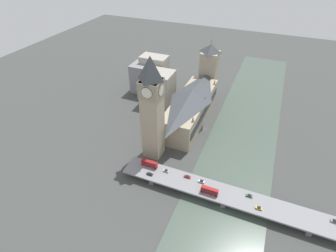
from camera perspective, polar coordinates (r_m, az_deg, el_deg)
ground_plane at (r=227.88m, az=7.95°, el=-0.59°), size 600.00×600.00×0.00m
river_water at (r=224.44m, az=15.94°, el=-2.46°), size 53.04×360.00×0.30m
parliament_hall at (r=229.16m, az=5.05°, el=4.38°), size 25.78×84.95×29.84m
clock_tower at (r=176.60m, az=-3.48°, el=4.13°), size 13.99×13.99×77.79m
victoria_tower at (r=270.90m, az=8.89°, el=12.00°), size 16.45×16.45×55.36m
road_bridge at (r=172.32m, az=12.43°, el=-14.45°), size 138.09×16.09×5.74m
double_decker_bus_lead at (r=182.12m, az=-4.07°, el=-8.14°), size 11.59×2.58×4.87m
double_decker_bus_mid at (r=167.92m, az=9.03°, el=-13.71°), size 10.92×2.55×4.64m
car_northbound_lead at (r=173.26m, az=17.27°, el=-14.29°), size 4.11×1.81×1.32m
car_northbound_mid at (r=178.08m, az=-4.01°, el=-10.39°), size 4.29×1.86×1.31m
car_northbound_tail at (r=169.06m, az=19.15°, el=-16.50°), size 3.81×1.92×1.42m
car_southbound_lead at (r=174.53m, az=7.30°, el=-11.87°), size 4.19×1.87×1.55m
car_southbound_mid at (r=181.23m, az=32.52°, el=-17.09°), size 4.17×1.93×1.45m
car_southbound_tail at (r=176.52m, az=4.22°, el=-10.94°), size 4.47×1.87×1.29m
car_southbound_extra at (r=179.60m, az=-0.45°, el=-9.73°), size 4.02×1.90×1.43m
city_block_west at (r=278.84m, az=-2.94°, el=11.44°), size 27.24×16.53×36.47m
city_block_center at (r=276.73m, az=-4.10°, el=10.41°), size 33.67×24.89×29.63m
city_block_east at (r=255.42m, az=-1.93°, el=8.38°), size 26.69×23.33×31.63m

